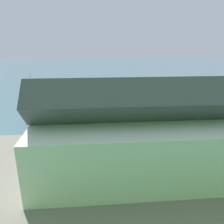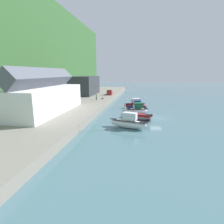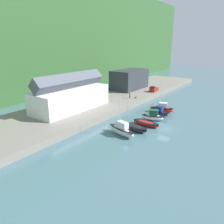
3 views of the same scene
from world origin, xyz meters
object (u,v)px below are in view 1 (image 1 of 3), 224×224
(moored_boat_1, at_px, (124,116))
(moored_boat_4, at_px, (57,116))
(moored_boat_2, at_px, (101,117))
(moored_boat_5, at_px, (35,118))
(moored_boat_0, at_px, (144,115))
(moored_boat_3, at_px, (77,115))

(moored_boat_1, bearing_deg, moored_boat_4, 5.22)
(moored_boat_2, distance_m, moored_boat_5, 11.95)
(moored_boat_1, distance_m, moored_boat_2, 4.42)
(moored_boat_0, distance_m, moored_boat_1, 3.79)
(moored_boat_3, bearing_deg, moored_boat_4, -14.41)
(moored_boat_3, bearing_deg, moored_boat_5, -11.05)
(moored_boat_0, relative_size, moored_boat_4, 1.59)
(moored_boat_1, xyz_separation_m, moored_boat_4, (12.48, 0.06, 0.34))
(moored_boat_4, relative_size, moored_boat_5, 0.59)
(moored_boat_2, relative_size, moored_boat_5, 0.76)
(moored_boat_2, distance_m, moored_boat_3, 4.38)
(moored_boat_3, xyz_separation_m, moored_boat_4, (3.74, 0.23, 0.00))
(moored_boat_0, relative_size, moored_boat_2, 1.23)
(moored_boat_3, relative_size, moored_boat_5, 0.65)
(moored_boat_3, distance_m, moored_boat_4, 3.75)
(moored_boat_4, bearing_deg, moored_boat_0, 178.84)
(moored_boat_1, height_order, moored_boat_3, moored_boat_3)
(moored_boat_4, bearing_deg, moored_boat_5, 12.80)
(moored_boat_1, distance_m, moored_boat_4, 12.48)
(moored_boat_2, bearing_deg, moored_boat_5, 10.11)
(moored_boat_1, height_order, moored_boat_2, moored_boat_1)
(moored_boat_1, xyz_separation_m, moored_boat_2, (4.40, -0.43, -0.12))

